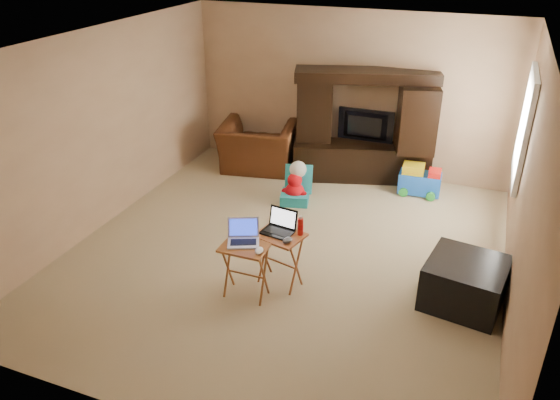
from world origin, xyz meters
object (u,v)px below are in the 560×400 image
at_px(television, 364,127).
at_px(recliner, 258,147).
at_px(laptop_right, 277,223).
at_px(mouse_left, 259,251).
at_px(ottoman, 465,283).
at_px(entertainment_center, 363,126).
at_px(push_toy, 420,179).
at_px(tray_table_left, 246,271).
at_px(tray_table_right, 280,259).
at_px(mouse_right, 287,240).
at_px(water_bottle, 300,227).
at_px(plush_toy, 295,187).
at_px(child_rocker, 295,186).
at_px(laptop_left, 243,234).

bearing_deg(television, recliner, 11.45).
relative_size(laptop_right, mouse_left, 2.60).
distance_m(television, ottoman, 3.36).
xyz_separation_m(entertainment_center, push_toy, (0.95, -0.24, -0.62)).
relative_size(ottoman, mouse_left, 6.09).
xyz_separation_m(laptop_right, mouse_left, (-0.03, -0.42, -0.10)).
relative_size(entertainment_center, tray_table_left, 3.35).
bearing_deg(laptop_right, tray_table_right, -18.37).
xyz_separation_m(entertainment_center, mouse_right, (-0.01, -3.22, -0.20)).
height_order(mouse_left, water_bottle, water_bottle).
xyz_separation_m(tray_table_right, water_bottle, (0.20, 0.08, 0.41)).
bearing_deg(plush_toy, tray_table_right, -74.53).
bearing_deg(push_toy, entertainment_center, 162.59).
bearing_deg(entertainment_center, mouse_left, -109.95).
bearing_deg(television, push_toy, 161.61).
height_order(child_rocker, water_bottle, water_bottle).
relative_size(child_rocker, tray_table_left, 0.84).
bearing_deg(television, entertainment_center, 90.14).
height_order(child_rocker, tray_table_right, tray_table_right).
relative_size(push_toy, mouse_right, 4.80).
relative_size(push_toy, tray_table_left, 0.98).
relative_size(entertainment_center, child_rocker, 3.99).
bearing_deg(tray_table_right, child_rocker, 118.93).
bearing_deg(child_rocker, television, 48.04).
bearing_deg(mouse_left, recliner, 113.72).
relative_size(television, tray_table_left, 1.39).
relative_size(plush_toy, push_toy, 0.72).
bearing_deg(tray_table_right, television, 101.18).
bearing_deg(tray_table_right, plush_toy, 119.14).
height_order(television, mouse_right, television).
bearing_deg(laptop_right, tray_table_left, -113.41).
xyz_separation_m(child_rocker, mouse_left, (0.46, -2.33, 0.39)).
distance_m(plush_toy, tray_table_left, 2.31).
bearing_deg(ottoman, tray_table_left, -161.81).
distance_m(laptop_left, mouse_left, 0.26).
distance_m(television, water_bottle, 3.10).
bearing_deg(recliner, ottoman, 133.52).
bearing_deg(laptop_left, child_rocker, 72.66).
xyz_separation_m(child_rocker, ottoman, (2.44, -1.55, -0.01)).
distance_m(plush_toy, laptop_left, 2.34).
relative_size(recliner, mouse_left, 9.22).
bearing_deg(tray_table_left, ottoman, 18.25).
distance_m(entertainment_center, laptop_right, 3.09).
distance_m(plush_toy, ottoman, 2.92).
xyz_separation_m(recliner, tray_table_right, (1.50, -2.85, -0.06)).
distance_m(entertainment_center, ottoman, 3.30).
bearing_deg(entertainment_center, water_bottle, -105.40).
xyz_separation_m(television, mouse_right, (-0.01, -3.30, -0.16)).
distance_m(television, mouse_right, 3.30).
relative_size(plush_toy, laptop_left, 1.35).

